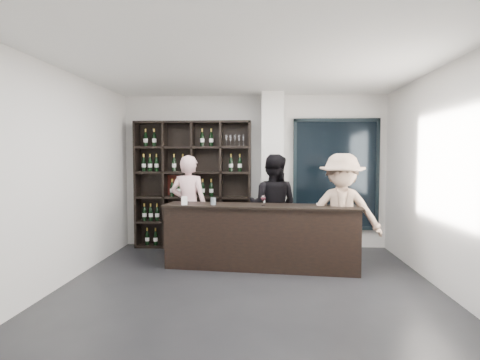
# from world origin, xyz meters

# --- Properties ---
(floor) EXTENTS (5.00, 5.50, 0.01)m
(floor) POSITION_xyz_m (0.00, 0.00, -0.01)
(floor) COLOR black
(floor) RESTS_ON ground
(wine_shelf) EXTENTS (2.20, 0.35, 2.40)m
(wine_shelf) POSITION_xyz_m (-1.15, 2.57, 1.20)
(wine_shelf) COLOR black
(wine_shelf) RESTS_ON floor
(structural_column) EXTENTS (0.40, 0.40, 2.90)m
(structural_column) POSITION_xyz_m (0.35, 2.47, 1.45)
(structural_column) COLOR silver
(structural_column) RESTS_ON floor
(glass_panel) EXTENTS (1.60, 0.08, 2.10)m
(glass_panel) POSITION_xyz_m (1.55, 2.69, 1.40)
(glass_panel) COLOR black
(glass_panel) RESTS_ON floor
(tasting_counter) EXTENTS (3.01, 0.63, 0.99)m
(tasting_counter) POSITION_xyz_m (0.16, 1.17, 0.50)
(tasting_counter) COLOR black
(tasting_counter) RESTS_ON floor
(taster_pink) EXTENTS (0.70, 0.51, 1.76)m
(taster_pink) POSITION_xyz_m (-1.10, 1.85, 0.88)
(taster_pink) COLOR beige
(taster_pink) RESTS_ON floor
(taster_black) EXTENTS (1.00, 0.87, 1.77)m
(taster_black) POSITION_xyz_m (0.35, 1.85, 0.89)
(taster_black) COLOR black
(taster_black) RESTS_ON floor
(customer) EXTENTS (1.22, 0.79, 1.78)m
(customer) POSITION_xyz_m (1.36, 1.05, 0.89)
(customer) COLOR tan
(customer) RESTS_ON floor
(wine_glass) EXTENTS (0.10, 0.10, 0.18)m
(wine_glass) POSITION_xyz_m (0.19, 1.06, 1.08)
(wine_glass) COLOR white
(wine_glass) RESTS_ON tasting_counter
(spit_cup) EXTENTS (0.10, 0.10, 0.11)m
(spit_cup) POSITION_xyz_m (-0.58, 1.17, 1.04)
(spit_cup) COLOR #ACC0CE
(spit_cup) RESTS_ON tasting_counter
(napkin_stack) EXTENTS (0.15, 0.15, 0.02)m
(napkin_stack) POSITION_xyz_m (1.09, 1.25, 1.00)
(napkin_stack) COLOR white
(napkin_stack) RESTS_ON tasting_counter
(card_stand) EXTENTS (0.10, 0.07, 0.13)m
(card_stand) POSITION_xyz_m (-1.03, 1.12, 1.06)
(card_stand) COLOR white
(card_stand) RESTS_ON tasting_counter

